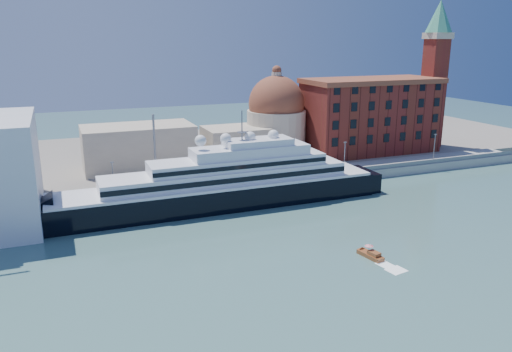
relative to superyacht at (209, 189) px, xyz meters
name	(u,v)px	position (x,y,z in m)	size (l,w,h in m)	color
ground	(294,237)	(10.23, -23.00, -4.38)	(400.00, 400.00, 0.00)	#396361
quay	(235,185)	(10.23, 11.00, -3.13)	(180.00, 10.00, 2.50)	gray
land	(193,153)	(10.23, 52.00, -3.38)	(260.00, 72.00, 2.00)	slate
quay_fence	(241,183)	(10.23, 6.50, -1.28)	(180.00, 0.10, 1.20)	slate
superyacht	(209,189)	(0.00, 0.00, 0.00)	(84.93, 11.77, 25.38)	black
service_barge	(46,228)	(-34.23, -2.03, -3.53)	(13.68, 6.75, 2.95)	white
water_taxi	(371,254)	(18.61, -36.37, -3.79)	(2.61, 5.41, 2.46)	brown
warehouse	(370,115)	(62.23, 29.00, 9.41)	(43.00, 19.00, 23.25)	maroon
campanile	(435,65)	(86.23, 29.00, 24.38)	(8.40, 8.40, 47.00)	maroon
church	(228,130)	(16.62, 34.72, 6.53)	(66.00, 18.00, 25.50)	beige
lamp_posts	(187,158)	(-2.44, 9.27, 5.46)	(120.80, 2.40, 18.00)	slate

